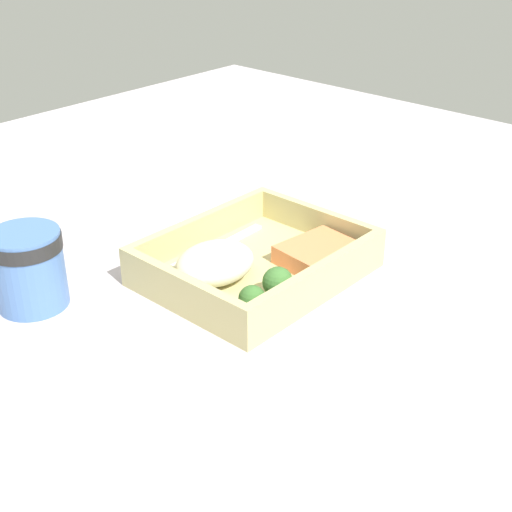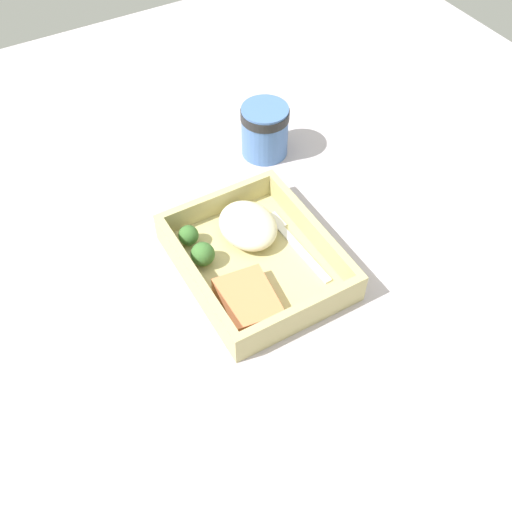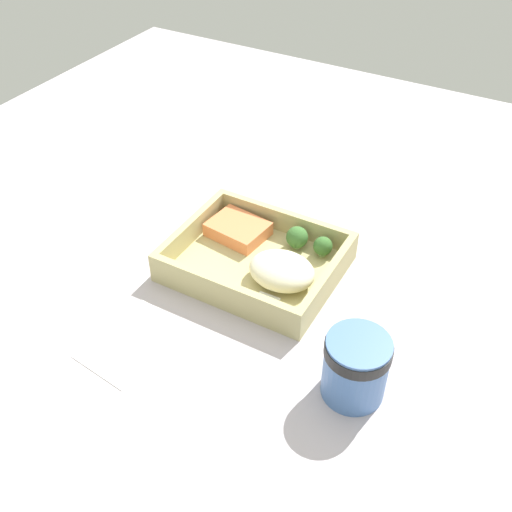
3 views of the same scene
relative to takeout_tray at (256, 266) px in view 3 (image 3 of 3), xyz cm
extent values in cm
cube|color=#B8ADB5|center=(0.00, 0.00, -1.60)|extent=(160.00, 160.00, 2.00)
cube|color=tan|center=(0.00, 0.00, 0.00)|extent=(25.66, 20.81, 1.20)
cube|color=tan|center=(0.00, -9.80, 2.55)|extent=(25.66, 1.20, 3.90)
cube|color=tan|center=(0.00, 9.80, 2.55)|extent=(25.66, 1.20, 3.90)
cube|color=tan|center=(-12.23, 0.00, 2.55)|extent=(1.20, 18.41, 3.90)
cube|color=tan|center=(12.23, 0.00, 2.55)|extent=(1.20, 18.41, 3.90)
cube|color=#EE814E|center=(-6.16, 4.88, 1.78)|extent=(10.03, 8.34, 2.36)
ellipsoid|color=beige|center=(5.42, -1.70, 2.71)|extent=(10.28, 8.39, 4.23)
cylinder|color=#88A461|center=(3.79, 6.76, 1.13)|extent=(1.36, 1.36, 1.06)
sphere|color=#3B6D2F|center=(3.79, 6.76, 2.65)|extent=(3.57, 3.57, 3.57)
cylinder|color=#84A266|center=(8.29, 6.90, 1.14)|extent=(1.17, 1.17, 1.07)
sphere|color=#39692D|center=(8.29, 6.90, 2.52)|extent=(3.07, 3.07, 3.07)
cube|color=silver|center=(-2.31, -6.95, 0.82)|extent=(12.43, 1.59, 0.44)
cube|color=silver|center=(5.58, -6.64, 0.82)|extent=(3.48, 2.33, 0.44)
cylinder|color=#4971B0|center=(22.37, -14.63, 4.04)|extent=(8.09, 8.09, 9.28)
cylinder|color=black|center=(22.37, -14.63, 7.44)|extent=(8.33, 8.33, 1.67)
cube|color=white|center=(-7.46, -21.90, -0.48)|extent=(11.18, 14.66, 0.24)
camera|label=1|loc=(57.49, 51.91, 43.42)|focal=50.00mm
camera|label=2|loc=(-48.89, 28.18, 68.80)|focal=42.00mm
camera|label=3|loc=(34.91, -62.15, 62.56)|focal=42.00mm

